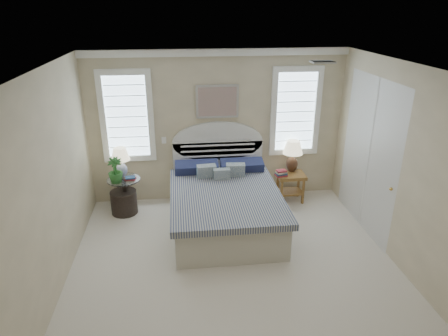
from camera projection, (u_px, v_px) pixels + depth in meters
floor at (237, 278)px, 5.29m from camera, size 4.50×5.00×0.01m
ceiling at (240, 72)px, 4.27m from camera, size 4.50×5.00×0.01m
wall_back at (217, 127)px, 7.07m from camera, size 4.50×0.02×2.70m
wall_left at (43, 196)px, 4.53m from camera, size 0.02×5.00×2.70m
wall_right at (415, 177)px, 5.02m from camera, size 0.02×5.00×2.70m
crown_molding at (217, 52)px, 6.55m from camera, size 4.50×0.08×0.12m
hvac_vent at (323, 62)px, 5.14m from camera, size 0.30×0.20×0.02m
switch_plate at (164, 140)px, 7.03m from camera, size 0.08×0.01×0.12m
window_left at (127, 117)px, 6.79m from camera, size 0.90×0.06×1.60m
window_right at (295, 111)px, 7.11m from camera, size 0.90×0.06×1.60m
painting at (217, 102)px, 6.86m from camera, size 0.74×0.04×0.58m
closet_door at (369, 155)px, 6.18m from camera, size 0.02×1.80×2.40m
bed at (224, 202)px, 6.48m from camera, size 1.72×2.28×1.47m
side_table_left at (125, 192)px, 6.85m from camera, size 0.56×0.56×0.63m
nightstand_right at (291, 181)px, 7.26m from camera, size 0.50×0.40×0.53m
floor_pot at (124, 202)px, 6.89m from camera, size 0.52×0.52×0.41m
lamp_left at (121, 159)px, 6.75m from camera, size 0.42×0.42×0.52m
lamp_right at (293, 152)px, 7.21m from camera, size 0.41×0.41×0.59m
potted_plant at (115, 170)px, 6.55m from camera, size 0.26×0.26×0.43m
books_left at (130, 178)px, 6.73m from camera, size 0.18×0.13×0.05m
books_right at (281, 173)px, 7.11m from camera, size 0.24×0.20×0.11m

